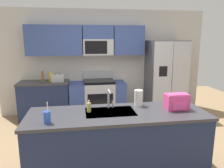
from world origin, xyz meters
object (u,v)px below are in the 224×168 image
(toaster, at_px, (58,78))
(soap_dispenser, at_px, (89,107))
(backpack, at_px, (177,101))
(pepper_mill, at_px, (43,76))
(sink_faucet, at_px, (109,97))
(bottle_yellow, at_px, (50,77))
(range_oven, at_px, (98,98))
(refrigerator, at_px, (166,78))
(drink_cup_blue, at_px, (47,117))
(paper_towel_roll, at_px, (138,98))

(toaster, distance_m, soap_dispenser, 2.32)
(toaster, relative_size, backpack, 0.87)
(pepper_mill, distance_m, sink_faucet, 2.52)
(bottle_yellow, relative_size, backpack, 0.72)
(range_oven, height_order, sink_faucet, sink_faucet)
(refrigerator, height_order, drink_cup_blue, refrigerator)
(bottle_yellow, relative_size, paper_towel_roll, 0.96)
(range_oven, bearing_deg, bottle_yellow, -178.22)
(range_oven, distance_m, sink_faucet, 2.27)
(sink_faucet, distance_m, soap_dispenser, 0.33)
(bottle_yellow, bearing_deg, range_oven, 1.78)
(soap_dispenser, xyz_separation_m, backpack, (1.24, -0.08, 0.05))
(toaster, distance_m, drink_cup_blue, 2.56)
(paper_towel_roll, bearing_deg, toaster, 123.50)
(refrigerator, distance_m, drink_cup_blue, 3.60)
(refrigerator, bearing_deg, toaster, 179.58)
(sink_faucet, height_order, paper_towel_roll, sink_faucet)
(soap_dispenser, bearing_deg, paper_towel_roll, 13.04)
(bottle_yellow, distance_m, paper_towel_roll, 2.59)
(bottle_yellow, distance_m, backpack, 3.09)
(paper_towel_roll, bearing_deg, refrigerator, 57.76)
(toaster, distance_m, sink_faucet, 2.32)
(refrigerator, distance_m, paper_towel_roll, 2.42)
(toaster, bearing_deg, soap_dispenser, -74.61)
(sink_faucet, bearing_deg, backpack, -11.08)
(bottle_yellow, xyz_separation_m, drink_cup_blue, (0.27, -2.58, -0.04))
(sink_faucet, bearing_deg, soap_dispenser, -159.80)
(toaster, bearing_deg, bottle_yellow, 173.68)
(range_oven, relative_size, paper_towel_roll, 5.67)
(backpack, bearing_deg, bottle_yellow, 130.95)
(paper_towel_roll, bearing_deg, sink_faucet, -171.90)
(pepper_mill, xyz_separation_m, sink_faucet, (1.26, -2.18, 0.04))
(pepper_mill, relative_size, backpack, 0.81)
(refrigerator, distance_m, toaster, 2.66)
(range_oven, relative_size, backpack, 4.25)
(refrigerator, bearing_deg, soap_dispenser, -132.60)
(sink_faucet, relative_size, paper_towel_roll, 1.17)
(bottle_yellow, distance_m, sink_faucet, 2.40)
(pepper_mill, distance_m, backpack, 3.23)
(drink_cup_blue, height_order, soap_dispenser, drink_cup_blue)
(paper_towel_roll, bearing_deg, range_oven, 101.50)
(drink_cup_blue, distance_m, paper_towel_roll, 1.36)
(range_oven, xyz_separation_m, refrigerator, (1.72, -0.07, 0.48))
(drink_cup_blue, bearing_deg, toaster, 92.35)
(soap_dispenser, distance_m, paper_towel_roll, 0.77)
(range_oven, height_order, soap_dispenser, range_oven)
(paper_towel_roll, bearing_deg, bottle_yellow, 126.33)
(bottle_yellow, relative_size, sink_faucet, 0.82)
(toaster, xyz_separation_m, bottle_yellow, (-0.17, 0.02, 0.02))
(range_oven, height_order, backpack, backpack)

